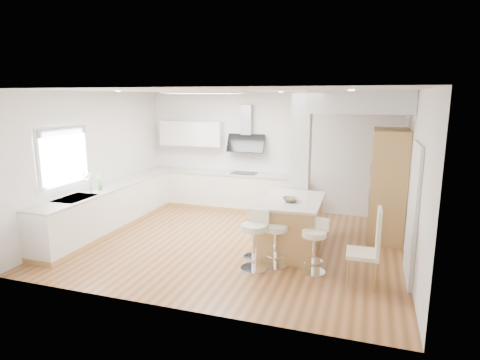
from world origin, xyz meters
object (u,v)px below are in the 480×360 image
at_px(bar_stool_c, 314,243).
at_px(dining_chair, 370,245).
at_px(peninsula, 291,225).
at_px(bar_stool_b, 276,237).
at_px(bar_stool_a, 255,237).

relative_size(bar_stool_c, dining_chair, 0.75).
height_order(peninsula, bar_stool_c, peninsula).
xyz_separation_m(bar_stool_c, dining_chair, (0.81, -0.19, 0.13)).
bearing_deg(peninsula, bar_stool_b, -99.20).
height_order(peninsula, bar_stool_a, peninsula).
bearing_deg(dining_chair, peninsula, 141.70).
bearing_deg(peninsula, dining_chair, -38.15).
height_order(bar_stool_b, dining_chair, dining_chair).
bearing_deg(peninsula, bar_stool_a, -112.93).
xyz_separation_m(bar_stool_a, bar_stool_c, (0.91, 0.16, -0.05)).
xyz_separation_m(bar_stool_b, dining_chair, (1.44, -0.25, 0.12)).
distance_m(peninsula, dining_chair, 1.68).
distance_m(bar_stool_a, dining_chair, 1.73).
relative_size(bar_stool_a, bar_stool_b, 1.08).
bearing_deg(bar_stool_b, bar_stool_a, -161.10).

